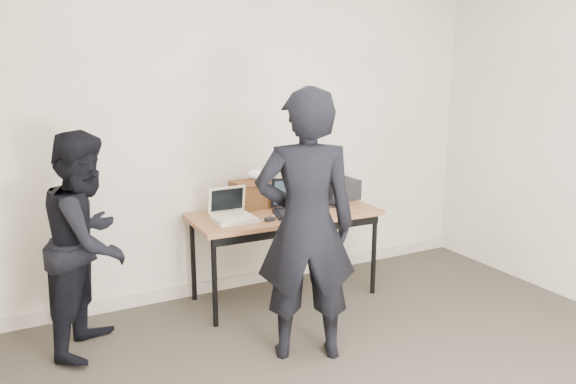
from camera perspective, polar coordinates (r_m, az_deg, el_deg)
room at (r=2.72m, az=13.93°, el=1.20°), size 4.60×4.60×2.80m
desk at (r=4.49m, az=-0.27°, el=-2.82°), size 1.52×0.69×0.72m
laptop_beige at (r=4.27m, az=-5.69°, el=-2.23°), size 0.30×0.29×0.24m
laptop_center at (r=4.45m, az=0.76°, el=-1.38°), size 0.42×0.41×0.27m
laptop_right at (r=4.86m, az=3.99°, el=-0.26°), size 0.43×0.42×0.23m
leather_satchel at (r=4.57m, az=-3.58°, el=-0.15°), size 0.37×0.20×0.25m
tissue at (r=4.55m, az=-3.29°, el=1.82°), size 0.15×0.12×0.08m
equipment_box at (r=4.92m, az=5.23°, el=0.29°), size 0.31×0.26×0.17m
power_brick at (r=4.23m, az=-1.88°, el=-2.80°), size 0.08×0.05×0.03m
cables at (r=4.50m, az=0.25°, el=-1.96°), size 1.15×0.43×0.01m
person_typist at (r=3.55m, az=1.82°, el=-3.53°), size 0.75×0.64×1.76m
person_observer at (r=3.92m, az=-19.64°, el=-4.82°), size 0.84×0.90×1.47m
baseboard at (r=4.93m, az=-4.47°, el=-8.87°), size 4.50×0.03×0.10m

